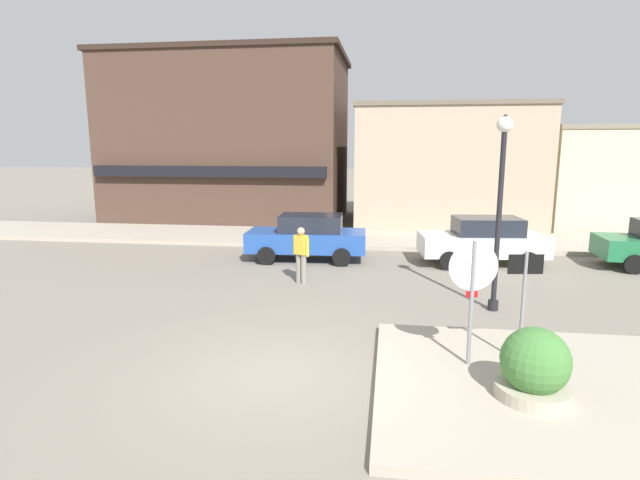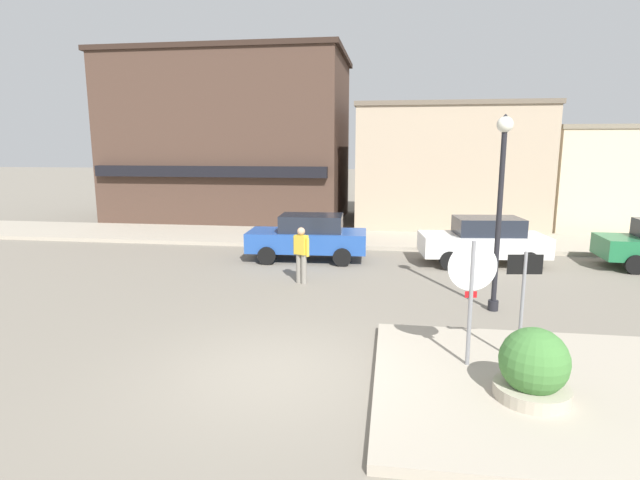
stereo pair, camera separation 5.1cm
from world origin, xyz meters
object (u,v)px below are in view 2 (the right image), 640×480
(stop_sign, at_px, (471,287))
(parked_car_nearest, at_px, (308,237))
(parked_car_second, at_px, (484,240))
(pedestrian_crossing_near, at_px, (301,253))
(one_way_sign, at_px, (523,296))
(planter, at_px, (533,372))
(lamp_post, at_px, (501,185))

(stop_sign, distance_m, parked_car_nearest, 9.22)
(stop_sign, relative_size, parked_car_second, 0.55)
(parked_car_nearest, distance_m, pedestrian_crossing_near, 3.02)
(one_way_sign, height_order, planter, one_way_sign)
(planter, bearing_deg, parked_car_second, 84.67)
(one_way_sign, distance_m, pedestrian_crossing_near, 6.87)
(stop_sign, height_order, lamp_post, lamp_post)
(planter, height_order, lamp_post, lamp_post)
(parked_car_nearest, bearing_deg, parked_car_second, 1.66)
(stop_sign, distance_m, planter, 1.63)
(planter, distance_m, parked_car_nearest, 10.50)
(parked_car_second, bearing_deg, parked_car_nearest, -178.34)
(lamp_post, height_order, parked_car_nearest, lamp_post)
(parked_car_second, bearing_deg, pedestrian_crossing_near, -150.06)
(pedestrian_crossing_near, bearing_deg, stop_sign, -53.56)
(parked_car_second, height_order, pedestrian_crossing_near, pedestrian_crossing_near)
(lamp_post, relative_size, pedestrian_crossing_near, 2.82)
(planter, relative_size, pedestrian_crossing_near, 0.76)
(one_way_sign, distance_m, parked_car_nearest, 9.44)
(parked_car_nearest, bearing_deg, planter, -61.98)
(one_way_sign, xyz_separation_m, planter, (-0.11, -1.30, -0.77))
(planter, bearing_deg, lamp_post, 86.10)
(planter, bearing_deg, parked_car_nearest, 118.02)
(lamp_post, xyz_separation_m, parked_car_nearest, (-5.24, 4.69, -2.15))
(stop_sign, height_order, pedestrian_crossing_near, stop_sign)
(parked_car_nearest, height_order, parked_car_second, same)
(one_way_sign, relative_size, parked_car_second, 0.50)
(parked_car_second, bearing_deg, lamp_post, -96.67)
(pedestrian_crossing_near, bearing_deg, lamp_post, -18.94)
(parked_car_nearest, bearing_deg, pedestrian_crossing_near, -84.13)
(stop_sign, xyz_separation_m, pedestrian_crossing_near, (-3.84, 5.21, -0.65))
(one_way_sign, distance_m, lamp_post, 3.66)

